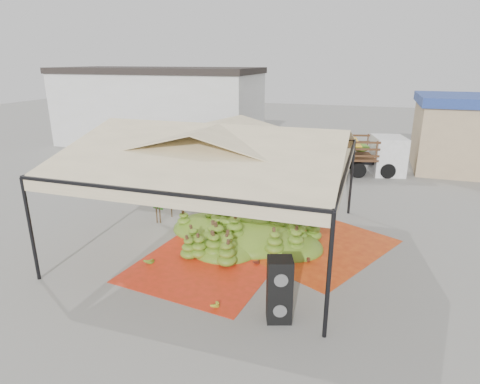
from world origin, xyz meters
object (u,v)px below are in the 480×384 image
(truck_right, at_px, (352,151))
(vendor, at_px, (229,194))
(banana_heap, at_px, (247,222))
(speaker_stack, at_px, (279,290))
(truck_left, at_px, (244,154))

(truck_right, bearing_deg, vendor, -133.51)
(banana_heap, relative_size, vendor, 3.80)
(speaker_stack, height_order, truck_left, truck_left)
(speaker_stack, height_order, truck_right, truck_right)
(banana_heap, xyz_separation_m, speaker_stack, (2.07, -4.10, 0.18))
(vendor, bearing_deg, truck_left, -74.22)
(banana_heap, distance_m, truck_left, 6.92)
(banana_heap, bearing_deg, truck_left, 108.55)
(speaker_stack, bearing_deg, vendor, 100.67)
(truck_left, bearing_deg, banana_heap, -60.36)
(vendor, relative_size, truck_left, 0.22)
(banana_heap, height_order, truck_left, truck_left)
(vendor, xyz_separation_m, truck_right, (4.33, 7.65, 0.49))
(truck_left, bearing_deg, vendor, -69.39)
(banana_heap, distance_m, truck_right, 10.31)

